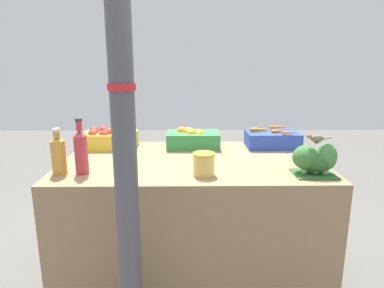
{
  "coord_description": "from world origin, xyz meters",
  "views": [
    {
      "loc": [
        -0.03,
        -2.08,
        1.46
      ],
      "look_at": [
        0.0,
        0.0,
        0.94
      ],
      "focal_mm": 32.0,
      "sensor_mm": 36.0,
      "label": 1
    }
  ],
  "objects_px": {
    "pickle_jar": "(204,164)",
    "broccoli_pile": "(314,159)",
    "support_pole": "(123,116)",
    "juice_bottle_amber": "(58,155)",
    "apple_crate": "(108,138)",
    "sparrow_bird": "(316,138)",
    "juice_bottle_ruby": "(81,151)",
    "orange_crate": "(192,138)",
    "carrot_crate": "(272,139)"
  },
  "relations": [
    {
      "from": "carrot_crate",
      "to": "pickle_jar",
      "type": "xyz_separation_m",
      "value": [
        -0.52,
        -0.61,
        0.0
      ]
    },
    {
      "from": "broccoli_pile",
      "to": "sparrow_bird",
      "type": "height_order",
      "value": "sparrow_bird"
    },
    {
      "from": "apple_crate",
      "to": "orange_crate",
      "type": "relative_size",
      "value": 1.0
    },
    {
      "from": "support_pole",
      "to": "orange_crate",
      "type": "bearing_deg",
      "value": 72.95
    },
    {
      "from": "carrot_crate",
      "to": "juice_bottle_ruby",
      "type": "distance_m",
      "value": 1.33
    },
    {
      "from": "sparrow_bird",
      "to": "orange_crate",
      "type": "bearing_deg",
      "value": -38.75
    },
    {
      "from": "carrot_crate",
      "to": "pickle_jar",
      "type": "height_order",
      "value": "carrot_crate"
    },
    {
      "from": "juice_bottle_amber",
      "to": "apple_crate",
      "type": "bearing_deg",
      "value": 76.25
    },
    {
      "from": "apple_crate",
      "to": "broccoli_pile",
      "type": "xyz_separation_m",
      "value": [
        1.26,
        -0.61,
        0.01
      ]
    },
    {
      "from": "apple_crate",
      "to": "juice_bottle_ruby",
      "type": "bearing_deg",
      "value": -91.61
    },
    {
      "from": "carrot_crate",
      "to": "juice_bottle_ruby",
      "type": "height_order",
      "value": "juice_bottle_ruby"
    },
    {
      "from": "broccoli_pile",
      "to": "pickle_jar",
      "type": "distance_m",
      "value": 0.61
    },
    {
      "from": "apple_crate",
      "to": "juice_bottle_ruby",
      "type": "relative_size",
      "value": 1.2
    },
    {
      "from": "support_pole",
      "to": "pickle_jar",
      "type": "bearing_deg",
      "value": 46.35
    },
    {
      "from": "carrot_crate",
      "to": "juice_bottle_ruby",
      "type": "bearing_deg",
      "value": -154.34
    },
    {
      "from": "orange_crate",
      "to": "pickle_jar",
      "type": "bearing_deg",
      "value": -84.91
    },
    {
      "from": "broccoli_pile",
      "to": "juice_bottle_amber",
      "type": "relative_size",
      "value": 0.91
    },
    {
      "from": "support_pole",
      "to": "juice_bottle_amber",
      "type": "relative_size",
      "value": 9.62
    },
    {
      "from": "support_pole",
      "to": "broccoli_pile",
      "type": "height_order",
      "value": "support_pole"
    },
    {
      "from": "carrot_crate",
      "to": "juice_bottle_amber",
      "type": "height_order",
      "value": "juice_bottle_amber"
    },
    {
      "from": "sparrow_bird",
      "to": "broccoli_pile",
      "type": "bearing_deg",
      "value": -111.8
    },
    {
      "from": "apple_crate",
      "to": "carrot_crate",
      "type": "xyz_separation_m",
      "value": [
        1.18,
        -0.0,
        -0.01
      ]
    },
    {
      "from": "pickle_jar",
      "to": "juice_bottle_ruby",
      "type": "bearing_deg",
      "value": 177.04
    },
    {
      "from": "carrot_crate",
      "to": "juice_bottle_amber",
      "type": "relative_size",
      "value": 1.46
    },
    {
      "from": "support_pole",
      "to": "carrot_crate",
      "type": "height_order",
      "value": "support_pole"
    },
    {
      "from": "orange_crate",
      "to": "juice_bottle_amber",
      "type": "xyz_separation_m",
      "value": [
        -0.74,
        -0.58,
        0.04
      ]
    },
    {
      "from": "juice_bottle_ruby",
      "to": "sparrow_bird",
      "type": "relative_size",
      "value": 2.28
    },
    {
      "from": "apple_crate",
      "to": "broccoli_pile",
      "type": "bearing_deg",
      "value": -25.63
    },
    {
      "from": "orange_crate",
      "to": "pickle_jar",
      "type": "relative_size",
      "value": 2.96
    },
    {
      "from": "broccoli_pile",
      "to": "juice_bottle_ruby",
      "type": "distance_m",
      "value": 1.28
    },
    {
      "from": "support_pole",
      "to": "broccoli_pile",
      "type": "distance_m",
      "value": 1.08
    },
    {
      "from": "orange_crate",
      "to": "juice_bottle_amber",
      "type": "relative_size",
      "value": 1.46
    },
    {
      "from": "support_pole",
      "to": "pickle_jar",
      "type": "height_order",
      "value": "support_pole"
    },
    {
      "from": "orange_crate",
      "to": "carrot_crate",
      "type": "height_order",
      "value": "orange_crate"
    },
    {
      "from": "apple_crate",
      "to": "sparrow_bird",
      "type": "height_order",
      "value": "sparrow_bird"
    },
    {
      "from": "pickle_jar",
      "to": "sparrow_bird",
      "type": "relative_size",
      "value": 0.92
    },
    {
      "from": "orange_crate",
      "to": "sparrow_bird",
      "type": "relative_size",
      "value": 2.73
    },
    {
      "from": "orange_crate",
      "to": "carrot_crate",
      "type": "relative_size",
      "value": 1.0
    },
    {
      "from": "broccoli_pile",
      "to": "pickle_jar",
      "type": "xyz_separation_m",
      "value": [
        -0.61,
        -0.01,
        -0.02
      ]
    },
    {
      "from": "pickle_jar",
      "to": "broccoli_pile",
      "type": "bearing_deg",
      "value": 0.58
    },
    {
      "from": "support_pole",
      "to": "broccoli_pile",
      "type": "xyz_separation_m",
      "value": [
        0.96,
        0.38,
        -0.31
      ]
    },
    {
      "from": "orange_crate",
      "to": "broccoli_pile",
      "type": "relative_size",
      "value": 1.59
    },
    {
      "from": "broccoli_pile",
      "to": "juice_bottle_amber",
      "type": "height_order",
      "value": "juice_bottle_amber"
    },
    {
      "from": "broccoli_pile",
      "to": "sparrow_bird",
      "type": "xyz_separation_m",
      "value": [
        -0.01,
        -0.02,
        0.12
      ]
    },
    {
      "from": "sparrow_bird",
      "to": "apple_crate",
      "type": "bearing_deg",
      "value": -21.62
    },
    {
      "from": "apple_crate",
      "to": "pickle_jar",
      "type": "height_order",
      "value": "apple_crate"
    },
    {
      "from": "apple_crate",
      "to": "juice_bottle_amber",
      "type": "distance_m",
      "value": 0.6
    },
    {
      "from": "orange_crate",
      "to": "juice_bottle_amber",
      "type": "height_order",
      "value": "juice_bottle_amber"
    },
    {
      "from": "carrot_crate",
      "to": "juice_bottle_ruby",
      "type": "xyz_separation_m",
      "value": [
        -1.2,
        -0.57,
        0.07
      ]
    },
    {
      "from": "apple_crate",
      "to": "juice_bottle_amber",
      "type": "relative_size",
      "value": 1.46
    }
  ]
}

